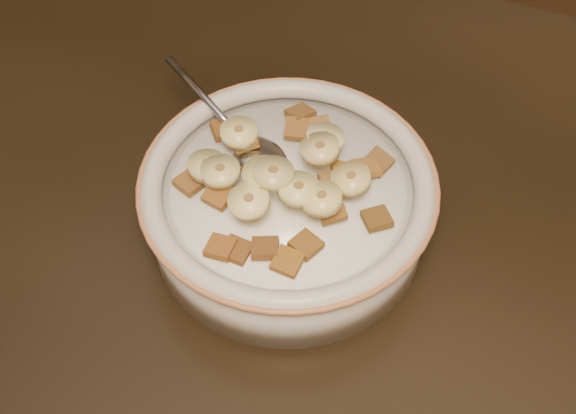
% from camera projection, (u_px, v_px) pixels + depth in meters
% --- Properties ---
extents(table, '(1.43, 0.94, 0.04)m').
position_uv_depth(table, '(65.00, 232.00, 0.64)').
color(table, black).
rests_on(table, floor).
extents(cereal_bowl, '(0.23, 0.23, 0.05)m').
position_uv_depth(cereal_bowl, '(288.00, 209.00, 0.60)').
color(cereal_bowl, silver).
rests_on(cereal_bowl, table).
extents(milk, '(0.19, 0.19, 0.00)m').
position_uv_depth(milk, '(288.00, 188.00, 0.58)').
color(milk, white).
rests_on(milk, cereal_bowl).
extents(spoon, '(0.07, 0.06, 0.01)m').
position_uv_depth(spoon, '(260.00, 158.00, 0.59)').
color(spoon, '#8D909E').
rests_on(spoon, cereal_bowl).
extents(cereal_square_0, '(0.03, 0.03, 0.01)m').
position_uv_depth(cereal_square_0, '(265.00, 248.00, 0.53)').
color(cereal_square_0, brown).
rests_on(cereal_square_0, milk).
extents(cereal_square_1, '(0.03, 0.03, 0.01)m').
position_uv_depth(cereal_square_1, '(300.00, 113.00, 0.61)').
color(cereal_square_1, brown).
rests_on(cereal_square_1, milk).
extents(cereal_square_2, '(0.03, 0.03, 0.01)m').
position_uv_depth(cereal_square_2, '(224.00, 130.00, 0.61)').
color(cereal_square_2, brown).
rests_on(cereal_square_2, milk).
extents(cereal_square_3, '(0.03, 0.03, 0.01)m').
position_uv_depth(cereal_square_3, '(297.00, 129.00, 0.60)').
color(cereal_square_3, brown).
rests_on(cereal_square_3, milk).
extents(cereal_square_4, '(0.03, 0.03, 0.01)m').
position_uv_depth(cereal_square_4, '(366.00, 168.00, 0.58)').
color(cereal_square_4, brown).
rests_on(cereal_square_4, milk).
extents(cereal_square_5, '(0.03, 0.03, 0.01)m').
position_uv_depth(cereal_square_5, '(306.00, 245.00, 0.53)').
color(cereal_square_5, brown).
rests_on(cereal_square_5, milk).
extents(cereal_square_6, '(0.02, 0.02, 0.01)m').
position_uv_depth(cereal_square_6, '(237.00, 250.00, 0.53)').
color(cereal_square_6, brown).
rests_on(cereal_square_6, milk).
extents(cereal_square_7, '(0.03, 0.03, 0.01)m').
position_uv_depth(cereal_square_7, '(344.00, 173.00, 0.57)').
color(cereal_square_7, brown).
rests_on(cereal_square_7, milk).
extents(cereal_square_8, '(0.02, 0.02, 0.01)m').
position_uv_depth(cereal_square_8, '(287.00, 261.00, 0.52)').
color(cereal_square_8, '#8A5D17').
rests_on(cereal_square_8, milk).
extents(cereal_square_9, '(0.03, 0.03, 0.01)m').
position_uv_depth(cereal_square_9, '(332.00, 181.00, 0.56)').
color(cereal_square_9, olive).
rests_on(cereal_square_9, milk).
extents(cereal_square_10, '(0.03, 0.03, 0.01)m').
position_uv_depth(cereal_square_10, '(377.00, 219.00, 0.55)').
color(cereal_square_10, brown).
rests_on(cereal_square_10, milk).
extents(cereal_square_11, '(0.03, 0.03, 0.01)m').
position_uv_depth(cereal_square_11, '(190.00, 182.00, 0.57)').
color(cereal_square_11, brown).
rests_on(cereal_square_11, milk).
extents(cereal_square_12, '(0.03, 0.03, 0.01)m').
position_uv_depth(cereal_square_12, '(224.00, 168.00, 0.58)').
color(cereal_square_12, '#9A6425').
rests_on(cereal_square_12, milk).
extents(cereal_square_13, '(0.03, 0.03, 0.01)m').
position_uv_depth(cereal_square_13, '(354.00, 175.00, 0.57)').
color(cereal_square_13, brown).
rests_on(cereal_square_13, milk).
extents(cereal_square_14, '(0.02, 0.02, 0.01)m').
position_uv_depth(cereal_square_14, '(220.00, 247.00, 0.53)').
color(cereal_square_14, brown).
rests_on(cereal_square_14, milk).
extents(cereal_square_15, '(0.03, 0.03, 0.01)m').
position_uv_depth(cereal_square_15, '(246.00, 140.00, 0.59)').
color(cereal_square_15, brown).
rests_on(cereal_square_15, milk).
extents(cereal_square_16, '(0.03, 0.03, 0.01)m').
position_uv_depth(cereal_square_16, '(332.00, 210.00, 0.55)').
color(cereal_square_16, brown).
rests_on(cereal_square_16, milk).
extents(cereal_square_17, '(0.03, 0.03, 0.01)m').
position_uv_depth(cereal_square_17, '(319.00, 127.00, 0.60)').
color(cereal_square_17, brown).
rests_on(cereal_square_17, milk).
extents(cereal_square_18, '(0.02, 0.02, 0.01)m').
position_uv_depth(cereal_square_18, '(218.00, 195.00, 0.56)').
color(cereal_square_18, brown).
rests_on(cereal_square_18, milk).
extents(cereal_square_19, '(0.03, 0.03, 0.01)m').
position_uv_depth(cereal_square_19, '(378.00, 162.00, 0.58)').
color(cereal_square_19, brown).
rests_on(cereal_square_19, milk).
extents(banana_slice_0, '(0.04, 0.04, 0.02)m').
position_uv_depth(banana_slice_0, '(351.00, 179.00, 0.55)').
color(banana_slice_0, '#E1C76F').
rests_on(banana_slice_0, milk).
extents(banana_slice_1, '(0.04, 0.04, 0.01)m').
position_uv_depth(banana_slice_1, '(298.00, 189.00, 0.54)').
color(banana_slice_1, '#E0D374').
rests_on(banana_slice_1, milk).
extents(banana_slice_2, '(0.03, 0.03, 0.01)m').
position_uv_depth(banana_slice_2, '(273.00, 174.00, 0.54)').
color(banana_slice_2, '#DBD27D').
rests_on(banana_slice_2, milk).
extents(banana_slice_3, '(0.04, 0.04, 0.01)m').
position_uv_depth(banana_slice_3, '(220.00, 172.00, 0.56)').
color(banana_slice_3, '#D0C677').
rests_on(banana_slice_3, milk).
extents(banana_slice_4, '(0.04, 0.04, 0.01)m').
position_uv_depth(banana_slice_4, '(325.00, 139.00, 0.57)').
color(banana_slice_4, beige).
rests_on(banana_slice_4, milk).
extents(banana_slice_5, '(0.03, 0.03, 0.02)m').
position_uv_depth(banana_slice_5, '(249.00, 202.00, 0.53)').
color(banana_slice_5, '#FFED90').
rests_on(banana_slice_5, milk).
extents(banana_slice_6, '(0.04, 0.04, 0.01)m').
position_uv_depth(banana_slice_6, '(207.00, 166.00, 0.57)').
color(banana_slice_6, '#D7C36F').
rests_on(banana_slice_6, milk).
extents(banana_slice_7, '(0.04, 0.04, 0.02)m').
position_uv_depth(banana_slice_7, '(320.00, 149.00, 0.56)').
color(banana_slice_7, '#CAB681').
rests_on(banana_slice_7, milk).
extents(banana_slice_8, '(0.04, 0.04, 0.01)m').
position_uv_depth(banana_slice_8, '(321.00, 199.00, 0.53)').
color(banana_slice_8, '#FBD47F').
rests_on(banana_slice_8, milk).
extents(banana_slice_9, '(0.04, 0.04, 0.01)m').
position_uv_depth(banana_slice_9, '(239.00, 133.00, 0.59)').
color(banana_slice_9, '#E0D072').
rests_on(banana_slice_9, milk).
extents(banana_slice_10, '(0.04, 0.04, 0.01)m').
position_uv_depth(banana_slice_10, '(263.00, 174.00, 0.54)').
color(banana_slice_10, '#FFEF83').
rests_on(banana_slice_10, milk).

